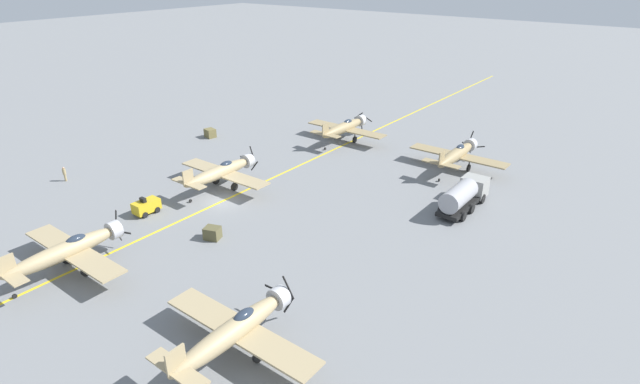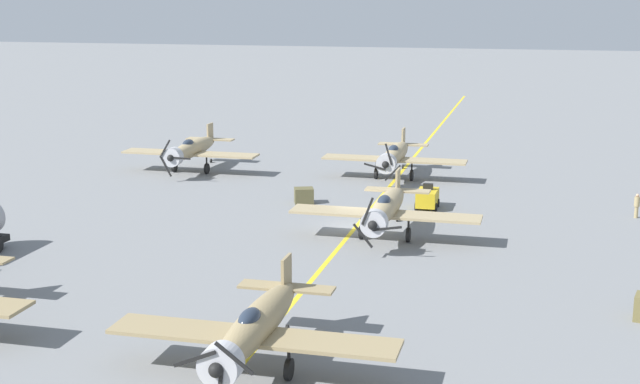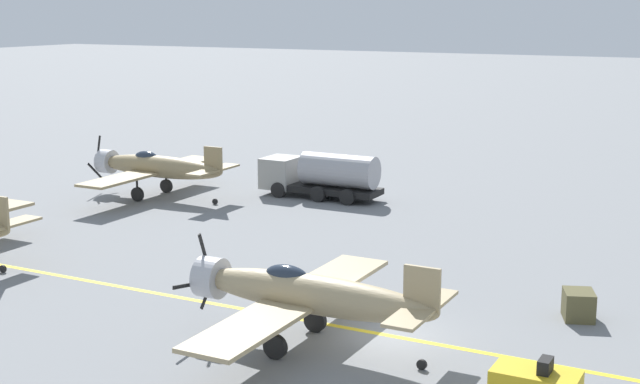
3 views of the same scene
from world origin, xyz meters
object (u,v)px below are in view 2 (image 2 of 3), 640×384
object	(u,v)px
ground_crew_walking	(637,205)
airplane_near_right	(192,149)
airplane_near_center	(395,155)
airplane_far_center	(256,326)
tow_tractor	(427,198)
supply_crate_mid_lane	(304,196)
airplane_mid_center	(386,208)

from	to	relation	value
ground_crew_walking	airplane_near_right	bearing A→B (deg)	-11.97
airplane_near_right	airplane_near_center	bearing A→B (deg)	-176.14
airplane_far_center	airplane_near_center	bearing A→B (deg)	-99.23
tow_tractor	ground_crew_walking	distance (m)	14.45
airplane_far_center	ground_crew_walking	bearing A→B (deg)	-130.05
airplane_near_center	ground_crew_walking	bearing A→B (deg)	154.68
tow_tractor	supply_crate_mid_lane	world-z (taller)	tow_tractor
tow_tractor	ground_crew_walking	bearing A→B (deg)	-176.91
airplane_mid_center	airplane_far_center	xyz separation A→B (m)	(1.59, 21.44, -0.00)
airplane_mid_center	airplane_far_center	size ratio (longest dim) A/B	1.00
airplane_mid_center	ground_crew_walking	distance (m)	18.61
airplane_near_center	tow_tractor	world-z (taller)	airplane_near_center
airplane_mid_center	airplane_far_center	bearing A→B (deg)	76.64
airplane_far_center	ground_crew_walking	distance (m)	35.64
ground_crew_walking	airplane_far_center	bearing A→B (deg)	60.56
airplane_near_center	airplane_far_center	xyz separation A→B (m)	(-0.97, 40.15, 0.00)
tow_tractor	airplane_far_center	bearing A→B (deg)	84.18
airplane_near_right	airplane_far_center	xyz separation A→B (m)	(-18.56, 38.67, -0.00)
airplane_near_center	airplane_near_right	size ratio (longest dim) A/B	1.00
airplane_far_center	supply_crate_mid_lane	distance (m)	30.30
airplane_mid_center	tow_tractor	distance (m)	9.02
airplane_far_center	supply_crate_mid_lane	world-z (taller)	airplane_far_center
airplane_mid_center	airplane_far_center	world-z (taller)	airplane_mid_center
airplane_near_right	tow_tractor	bearing A→B (deg)	157.81
ground_crew_walking	supply_crate_mid_lane	world-z (taller)	ground_crew_walking
airplane_mid_center	ground_crew_walking	xyz separation A→B (m)	(-15.92, -9.59, -1.07)
airplane_near_center	airplane_near_right	xyz separation A→B (m)	(17.59, 1.47, 0.00)
ground_crew_walking	supply_crate_mid_lane	distance (m)	23.57
airplane_far_center	airplane_near_right	bearing A→B (deg)	-74.97
airplane_near_right	tow_tractor	xyz separation A→B (m)	(-21.65, 8.43, -1.22)
airplane_near_center	tow_tractor	size ratio (longest dim) A/B	4.62
airplane_near_center	airplane_far_center	size ratio (longest dim) A/B	1.00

